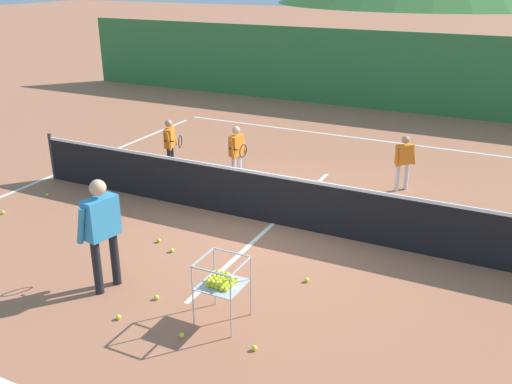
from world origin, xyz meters
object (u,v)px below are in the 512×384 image
at_px(student_0, 170,141).
at_px(tennis_ball_9, 255,348).
at_px(instructor, 102,225).
at_px(tennis_ball_10, 3,212).
at_px(tennis_net, 274,199).
at_px(ball_cart, 221,281).
at_px(student_1, 237,149).
at_px(tennis_ball_2, 172,250).
at_px(tennis_ball_5, 182,335).
at_px(student_2, 404,158).
at_px(tennis_ball_3, 159,240).
at_px(tennis_ball_4, 157,297).
at_px(tennis_ball_7, 307,280).
at_px(tennis_ball_6, 47,195).
at_px(tennis_ball_8, 118,317).

relative_size(student_0, tennis_ball_9, 18.30).
bearing_deg(instructor, tennis_ball_10, 161.45).
distance_m(tennis_net, ball_cart, 3.16).
bearing_deg(tennis_ball_9, student_1, 120.08).
bearing_deg(tennis_ball_2, tennis_ball_10, -177.99).
xyz_separation_m(tennis_ball_2, tennis_ball_5, (1.43, -1.88, 0.00)).
bearing_deg(tennis_net, student_2, 57.55).
bearing_deg(tennis_ball_10, student_2, 35.12).
bearing_deg(tennis_ball_5, student_0, 125.28).
relative_size(instructor, tennis_ball_3, 25.09).
xyz_separation_m(instructor, tennis_ball_5, (1.64, -0.54, -0.99)).
height_order(student_2, tennis_ball_10, student_2).
bearing_deg(student_2, tennis_net, -122.45).
bearing_deg(student_0, tennis_ball_4, -58.14).
xyz_separation_m(tennis_ball_2, tennis_ball_3, (-0.41, 0.20, 0.00)).
bearing_deg(tennis_ball_7, student_2, 84.47).
height_order(student_1, tennis_ball_6, student_1).
height_order(tennis_ball_3, tennis_ball_10, same).
xyz_separation_m(tennis_ball_5, tennis_ball_6, (-5.14, 2.79, 0.00)).
bearing_deg(tennis_ball_4, student_0, 121.86).
bearing_deg(tennis_ball_2, ball_cart, -37.78).
height_order(student_0, tennis_ball_10, student_0).
xyz_separation_m(instructor, tennis_ball_9, (2.59, -0.36, -0.99)).
xyz_separation_m(instructor, student_1, (-0.35, 4.72, -0.26)).
bearing_deg(ball_cart, tennis_ball_4, 178.66).
height_order(instructor, tennis_ball_3, instructor).
relative_size(student_1, tennis_ball_9, 18.66).
xyz_separation_m(tennis_ball_6, tennis_ball_10, (-0.10, -1.04, 0.00)).
bearing_deg(tennis_ball_3, student_0, 120.58).
height_order(instructor, student_1, instructor).
relative_size(instructor, ball_cart, 1.90).
relative_size(ball_cart, tennis_ball_7, 13.22).
relative_size(tennis_ball_3, tennis_ball_6, 1.00).
xyz_separation_m(ball_cart, tennis_ball_2, (-1.70, 1.32, -0.56)).
bearing_deg(tennis_ball_4, tennis_ball_8, -105.35).
xyz_separation_m(student_1, tennis_ball_4, (1.18, -4.67, -0.73)).
relative_size(ball_cart, tennis_ball_9, 13.22).
distance_m(student_1, tennis_ball_8, 5.45).
xyz_separation_m(tennis_ball_2, tennis_ball_10, (-3.81, -0.13, 0.00)).
height_order(student_1, tennis_ball_8, student_1).
distance_m(student_1, student_2, 3.54).
relative_size(tennis_ball_6, tennis_ball_8, 1.00).
height_order(ball_cart, tennis_ball_6, ball_cart).
height_order(student_0, tennis_ball_3, student_0).
relative_size(ball_cart, tennis_ball_10, 13.22).
bearing_deg(student_1, tennis_ball_9, -59.92).
xyz_separation_m(tennis_ball_4, tennis_ball_9, (1.76, -0.41, 0.00)).
bearing_deg(student_1, tennis_ball_4, -75.83).
bearing_deg(instructor, tennis_ball_7, 29.25).
bearing_deg(student_1, tennis_ball_6, -141.83).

